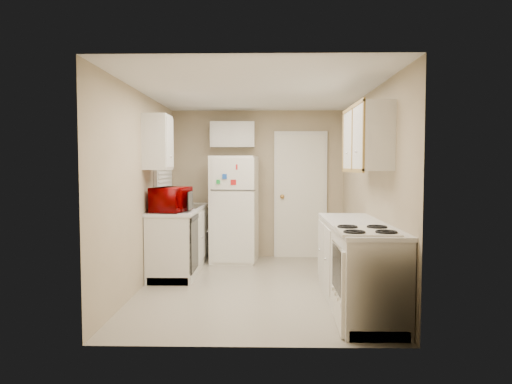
{
  "coord_description": "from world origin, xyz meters",
  "views": [
    {
      "loc": [
        0.12,
        -5.59,
        1.5
      ],
      "look_at": [
        0.0,
        0.5,
        1.15
      ],
      "focal_mm": 32.0,
      "sensor_mm": 36.0,
      "label": 1
    }
  ],
  "objects": [
    {
      "name": "microwave",
      "position": [
        -1.11,
        0.32,
        1.05
      ],
      "size": [
        0.62,
        0.41,
        0.39
      ],
      "primitive_type": "imported",
      "rotation": [
        0.0,
        0.0,
        1.4
      ],
      "color": "#770000",
      "rests_on": "left_counter"
    },
    {
      "name": "wall_back",
      "position": [
        0.0,
        1.9,
        1.2
      ],
      "size": [
        2.8,
        2.8,
        0.0
      ],
      "primitive_type": "plane",
      "color": "tan",
      "rests_on": "floor"
    },
    {
      "name": "interior_door",
      "position": [
        0.7,
        1.86,
        1.02
      ],
      "size": [
        0.86,
        0.06,
        2.08
      ],
      "primitive_type": "cube",
      "color": "white",
      "rests_on": "floor"
    },
    {
      "name": "floor",
      "position": [
        0.0,
        0.0,
        0.0
      ],
      "size": [
        3.8,
        3.8,
        0.0
      ],
      "primitive_type": "plane",
      "color": "#B7AE99",
      "rests_on": "ground"
    },
    {
      "name": "cabinet_over_fridge",
      "position": [
        -0.4,
        1.75,
        2.0
      ],
      "size": [
        0.7,
        0.3,
        0.4
      ],
      "primitive_type": "cube",
      "color": "silver",
      "rests_on": "wall_back"
    },
    {
      "name": "refrigerator",
      "position": [
        -0.36,
        1.5,
        0.83
      ],
      "size": [
        0.75,
        0.73,
        1.65
      ],
      "primitive_type": "cube",
      "rotation": [
        0.0,
        0.0,
        -0.11
      ],
      "color": "white",
      "rests_on": "floor"
    },
    {
      "name": "stove",
      "position": [
        1.05,
        -1.43,
        0.39
      ],
      "size": [
        0.54,
        0.65,
        0.77
      ],
      "primitive_type": "cube",
      "rotation": [
        0.0,
        0.0,
        -0.04
      ],
      "color": "white",
      "rests_on": "floor"
    },
    {
      "name": "wall_front",
      "position": [
        0.0,
        -1.9,
        1.2
      ],
      "size": [
        2.8,
        2.8,
        0.0
      ],
      "primitive_type": "plane",
      "color": "tan",
      "rests_on": "floor"
    },
    {
      "name": "upper_cabinet_right",
      "position": [
        1.25,
        -0.5,
        1.8
      ],
      "size": [
        0.3,
        1.2,
        0.7
      ],
      "primitive_type": "cube",
      "color": "silver",
      "rests_on": "wall_right"
    },
    {
      "name": "right_counter",
      "position": [
        1.1,
        -0.8,
        0.45
      ],
      "size": [
        0.6,
        2.0,
        0.9
      ],
      "primitive_type": "cube",
      "color": "silver",
      "rests_on": "floor"
    },
    {
      "name": "dishwasher",
      "position": [
        -0.81,
        0.3,
        0.49
      ],
      "size": [
        0.03,
        0.58,
        0.72
      ],
      "primitive_type": "cube",
      "color": "black",
      "rests_on": "floor"
    },
    {
      "name": "soap_bottle",
      "position": [
        -1.15,
        1.54,
        1.0
      ],
      "size": [
        0.08,
        0.08,
        0.17
      ],
      "primitive_type": "imported",
      "rotation": [
        0.0,
        0.0,
        -0.0
      ],
      "color": "silver",
      "rests_on": "left_counter"
    },
    {
      "name": "sink",
      "position": [
        -1.1,
        1.05,
        0.86
      ],
      "size": [
        0.54,
        0.74,
        0.16
      ],
      "primitive_type": "cube",
      "color": "gray",
      "rests_on": "left_counter"
    },
    {
      "name": "ceiling",
      "position": [
        0.0,
        0.0,
        2.4
      ],
      "size": [
        3.8,
        3.8,
        0.0
      ],
      "primitive_type": "plane",
      "color": "white",
      "rests_on": "floor"
    },
    {
      "name": "wall_left",
      "position": [
        -1.4,
        0.0,
        1.2
      ],
      "size": [
        3.8,
        3.8,
        0.0
      ],
      "primitive_type": "plane",
      "color": "tan",
      "rests_on": "floor"
    },
    {
      "name": "upper_cabinet_left",
      "position": [
        -1.25,
        0.22,
        1.8
      ],
      "size": [
        0.3,
        0.45,
        0.7
      ],
      "primitive_type": "cube",
      "color": "silver",
      "rests_on": "wall_left"
    },
    {
      "name": "wall_right",
      "position": [
        1.4,
        0.0,
        1.2
      ],
      "size": [
        3.8,
        3.8,
        0.0
      ],
      "primitive_type": "plane",
      "color": "tan",
      "rests_on": "floor"
    },
    {
      "name": "window_blinds",
      "position": [
        -1.36,
        1.05,
        1.6
      ],
      "size": [
        0.1,
        0.98,
        1.08
      ],
      "primitive_type": "cube",
      "color": "silver",
      "rests_on": "wall_left"
    },
    {
      "name": "left_counter",
      "position": [
        -1.1,
        0.9,
        0.45
      ],
      "size": [
        0.6,
        1.8,
        0.9
      ],
      "primitive_type": "cube",
      "color": "silver",
      "rests_on": "floor"
    }
  ]
}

